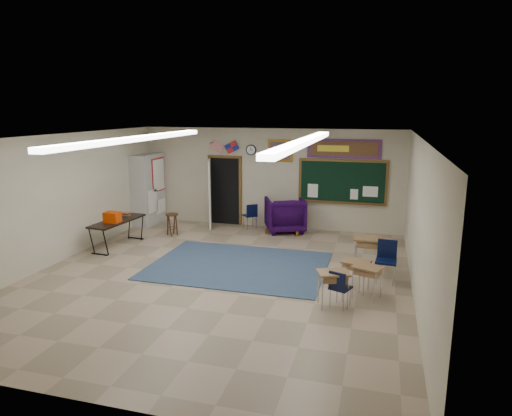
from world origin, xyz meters
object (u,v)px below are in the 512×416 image
(wingback_armchair, at_px, (285,215))
(folding_table, at_px, (118,232))
(student_desk_front_right, at_px, (368,253))
(wooden_stool, at_px, (172,224))
(student_desk_front_left, at_px, (355,274))

(wingback_armchair, bearing_deg, folding_table, 12.10)
(student_desk_front_right, distance_m, wooden_stool, 5.74)
(student_desk_front_left, xyz_separation_m, folding_table, (-6.21, 1.41, 0.04))
(student_desk_front_left, distance_m, student_desk_front_right, 1.26)
(student_desk_front_right, relative_size, folding_table, 0.44)
(folding_table, bearing_deg, student_desk_front_right, 3.71)
(student_desk_front_right, bearing_deg, wingback_armchair, 131.10)
(student_desk_front_left, height_order, folding_table, folding_table)
(folding_table, relative_size, wooden_stool, 2.81)
(wingback_armchair, distance_m, folding_table, 4.74)
(student_desk_front_left, relative_size, folding_table, 0.36)
(folding_table, bearing_deg, student_desk_front_left, -7.58)
(wingback_armchair, xyz_separation_m, wooden_stool, (-3.03, -1.29, -0.18))
(wingback_armchair, height_order, student_desk_front_right, wingback_armchair)
(wingback_armchair, relative_size, student_desk_front_right, 1.42)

